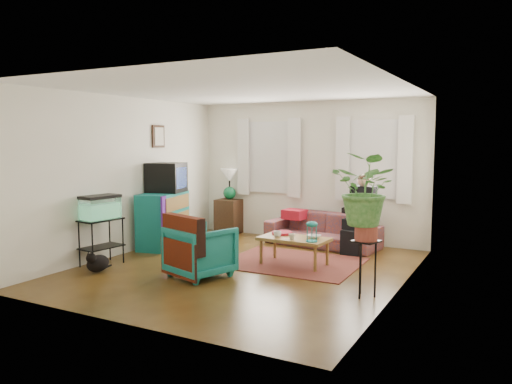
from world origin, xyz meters
The scene contains 31 objects.
floor centered at (0.00, 0.00, 0.00)m, with size 4.50×5.00×0.01m, color #4F2B14.
ceiling centered at (0.00, 0.00, 2.60)m, with size 4.50×5.00×0.01m, color white.
wall_back centered at (0.00, 2.50, 1.30)m, with size 4.50×0.01×2.60m, color silver.
wall_front centered at (0.00, -2.50, 1.30)m, with size 4.50×0.01×2.60m, color silver.
wall_left centered at (-2.25, 0.00, 1.30)m, with size 0.01×5.00×2.60m, color silver.
wall_right centered at (2.25, 0.00, 1.30)m, with size 0.01×5.00×2.60m, color silver.
window_left centered at (-0.80, 2.48, 1.55)m, with size 1.08×0.04×1.38m, color white.
window_right centered at (1.25, 2.48, 1.55)m, with size 1.08×0.04×1.38m, color white.
curtains_left centered at (-0.80, 2.40, 1.55)m, with size 1.36×0.06×1.50m, color white.
curtains_right centered at (1.25, 2.40, 1.55)m, with size 1.36×0.06×1.50m, color white.
picture_frame centered at (-2.21, 0.85, 1.95)m, with size 0.04×0.32×0.40m, color #3D2616.
area_rug centered at (0.50, 0.66, 0.01)m, with size 2.00×1.60×0.01m, color brown.
sofa centered at (0.46, 2.05, 0.39)m, with size 2.01×0.79×0.79m, color brown.
seated_person centered at (1.18, 1.96, 0.60)m, with size 0.50×0.62×1.20m, color black, non-canonical shape.
side_table centered at (-1.65, 2.35, 0.34)m, with size 0.47×0.47×0.69m, color #3B2816.
table_lamp centered at (-1.65, 2.35, 0.98)m, with size 0.35×0.35×0.63m, color white, non-canonical shape.
dresser centered at (-1.99, 0.65, 0.48)m, with size 0.54×1.08×0.97m, color #135574.
crt_tv centered at (-1.99, 0.76, 1.23)m, with size 0.59×0.54×0.52m, color black.
aquarium_stand centered at (-2.00, -0.81, 0.35)m, with size 0.35×0.63×0.70m, color black.
aquarium centered at (-2.00, -0.81, 0.89)m, with size 0.31×0.57×0.37m, color #7FD899.
black_cat centered at (-1.73, -1.16, 0.16)m, with size 0.24×0.37×0.32m, color black.
armchair centered at (-0.33, -0.62, 0.39)m, with size 0.76×0.72×0.78m, color #105861.
serape_throw centered at (-0.42, -0.91, 0.56)m, with size 0.79×0.18×0.65m, color #9E0A0A.
coffee_table centered at (0.57, 0.54, 0.21)m, with size 1.03×0.56×0.43m, color brown.
cup_a centered at (0.33, 0.46, 0.47)m, with size 0.12×0.12×0.09m, color white.
cup_b centered at (0.61, 0.37, 0.47)m, with size 0.09×0.09×0.09m, color beige.
bowl centered at (0.86, 0.62, 0.45)m, with size 0.20×0.20×0.05m, color white.
snack_tray centered at (0.30, 0.70, 0.45)m, with size 0.32×0.32×0.04m, color #B21414.
birdcage centered at (0.92, 0.38, 0.58)m, with size 0.17×0.17×0.30m, color #115B6B, non-canonical shape.
plant_stand centered at (1.95, -0.45, 0.35)m, with size 0.29×0.29×0.69m, color black.
potted_plant centered at (1.95, -0.45, 1.17)m, with size 0.79×0.68×0.88m, color #599947.
Camera 1 is at (3.55, -6.25, 1.89)m, focal length 35.00 mm.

